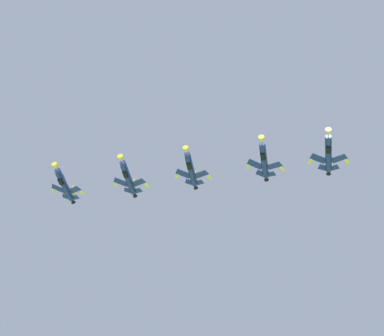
# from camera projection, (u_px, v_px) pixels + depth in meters

# --- Properties ---
(fighter_jet_lead) EXTENTS (10.50, 15.92, 4.38)m
(fighter_jet_lead) POSITION_uv_depth(u_px,v_px,m) (328.00, 153.00, 136.33)
(fighter_jet_lead) COLOR navy
(fighter_jet_left_wing) EXTENTS (10.30, 15.92, 4.64)m
(fighter_jet_left_wing) POSITION_uv_depth(u_px,v_px,m) (264.00, 159.00, 139.03)
(fighter_jet_left_wing) COLOR navy
(fighter_jet_right_wing) EXTENTS (10.45, 15.92, 4.38)m
(fighter_jet_right_wing) POSITION_uv_depth(u_px,v_px,m) (191.00, 169.00, 144.84)
(fighter_jet_right_wing) COLOR navy
(fighter_jet_left_outer) EXTENTS (10.49, 15.92, 4.38)m
(fighter_jet_left_outer) POSITION_uv_depth(u_px,v_px,m) (128.00, 177.00, 144.58)
(fighter_jet_left_outer) COLOR navy
(fighter_jet_right_outer) EXTENTS (10.35, 15.92, 4.56)m
(fighter_jet_right_outer) POSITION_uv_depth(u_px,v_px,m) (64.00, 184.00, 148.68)
(fighter_jet_right_outer) COLOR navy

